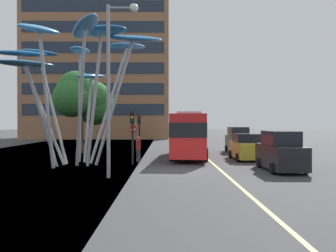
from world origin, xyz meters
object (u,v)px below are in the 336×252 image
(red_bus, at_px, (190,133))
(car_parked_mid, at_px, (246,147))
(pedestrian, at_px, (138,149))
(street_lamp, at_px, (115,69))
(traffic_light_kerb_near, at_px, (132,126))
(car_parked_far, at_px, (238,141))
(no_entry_sign, at_px, (133,136))
(traffic_light_kerb_far, at_px, (139,126))
(car_parked_near, at_px, (280,152))
(leaf_sculpture, at_px, (79,56))

(red_bus, relative_size, car_parked_mid, 2.54)
(pedestrian, bearing_deg, street_lamp, -95.53)
(traffic_light_kerb_near, relative_size, car_parked_far, 0.91)
(car_parked_mid, bearing_deg, street_lamp, -136.63)
(red_bus, relative_size, pedestrian, 5.90)
(car_parked_mid, distance_m, pedestrian, 8.06)
(traffic_light_kerb_near, distance_m, no_entry_sign, 4.14)
(traffic_light_kerb_far, bearing_deg, no_entry_sign, -109.11)
(car_parked_near, bearing_deg, street_lamp, -165.35)
(car_parked_near, bearing_deg, no_entry_sign, 143.09)
(leaf_sculpture, distance_m, traffic_light_kerb_far, 7.92)
(no_entry_sign, bearing_deg, street_lamp, -90.16)
(traffic_light_kerb_near, height_order, pedestrian, traffic_light_kerb_near)
(street_lamp, height_order, pedestrian, street_lamp)
(car_parked_near, height_order, car_parked_far, car_parked_far)
(leaf_sculpture, relative_size, traffic_light_kerb_near, 3.15)
(no_entry_sign, bearing_deg, leaf_sculpture, -125.14)
(car_parked_mid, bearing_deg, traffic_light_kerb_far, 164.38)
(traffic_light_kerb_far, xyz_separation_m, car_parked_mid, (8.16, -2.28, -1.58))
(street_lamp, bearing_deg, traffic_light_kerb_near, 85.94)
(leaf_sculpture, height_order, traffic_light_kerb_near, leaf_sculpture)
(traffic_light_kerb_near, xyz_separation_m, traffic_light_kerb_far, (0.05, 5.17, -0.05))
(traffic_light_kerb_near, xyz_separation_m, car_parked_far, (8.91, 9.03, -1.45))
(leaf_sculpture, height_order, street_lamp, leaf_sculpture)
(car_parked_far, relative_size, no_entry_sign, 1.52)
(leaf_sculpture, bearing_deg, red_bus, 33.87)
(pedestrian, bearing_deg, leaf_sculpture, -154.22)
(car_parked_far, bearing_deg, leaf_sculpture, -142.80)
(leaf_sculpture, bearing_deg, car_parked_far, 37.20)
(pedestrian, xyz_separation_m, no_entry_sign, (-0.62, 2.57, 0.79))
(traffic_light_kerb_near, height_order, car_parked_near, traffic_light_kerb_near)
(traffic_light_kerb_near, distance_m, car_parked_mid, 8.85)
(traffic_light_kerb_near, height_order, street_lamp, street_lamp)
(traffic_light_kerb_far, height_order, car_parked_far, traffic_light_kerb_far)
(red_bus, distance_m, traffic_light_kerb_far, 4.11)
(street_lamp, distance_m, pedestrian, 8.11)
(pedestrian, bearing_deg, car_parked_far, 41.24)
(pedestrian, bearing_deg, car_parked_near, -26.73)
(street_lamp, bearing_deg, car_parked_near, 14.65)
(traffic_light_kerb_near, bearing_deg, car_parked_near, -17.84)
(car_parked_mid, height_order, street_lamp, street_lamp)
(pedestrian, bearing_deg, no_entry_sign, 103.55)
(car_parked_mid, relative_size, car_parked_far, 1.08)
(leaf_sculpture, relative_size, pedestrian, 6.18)
(traffic_light_kerb_far, relative_size, car_parked_far, 0.89)
(red_bus, xyz_separation_m, pedestrian, (-3.83, -3.26, -1.07))
(leaf_sculpture, height_order, car_parked_near, leaf_sculpture)
(street_lamp, xyz_separation_m, pedestrian, (0.65, 6.68, -4.55))
(red_bus, distance_m, pedestrian, 5.14)
(red_bus, relative_size, car_parked_near, 2.45)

